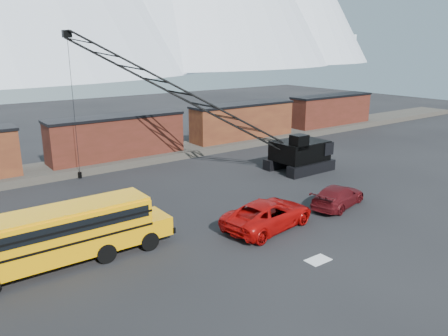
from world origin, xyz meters
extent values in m
plane|color=black|center=(0.00, 0.00, 0.00)|extent=(160.00, 160.00, 0.00)
cube|color=#453F39|center=(0.00, 22.00, 0.35)|extent=(120.00, 5.00, 0.70)
cube|color=#4F1D16|center=(0.00, 22.00, 2.70)|extent=(13.50, 2.90, 4.00)
cube|color=black|center=(0.00, 22.00, 4.75)|extent=(13.70, 3.10, 0.25)
cube|color=black|center=(-4.20, 22.00, 1.00)|extent=(2.20, 2.40, 0.60)
cube|color=black|center=(4.20, 22.00, 1.00)|extent=(2.20, 2.40, 0.60)
cube|color=#421B13|center=(16.00, 22.00, 2.70)|extent=(13.50, 2.90, 4.00)
cube|color=black|center=(16.00, 22.00, 4.75)|extent=(13.70, 3.10, 0.25)
cube|color=black|center=(11.80, 22.00, 1.00)|extent=(2.20, 2.40, 0.60)
cube|color=black|center=(20.20, 22.00, 1.00)|extent=(2.20, 2.40, 0.60)
cube|color=#4F1D16|center=(32.00, 22.00, 2.70)|extent=(13.50, 2.90, 4.00)
cube|color=black|center=(32.00, 22.00, 4.75)|extent=(13.70, 3.10, 0.25)
cube|color=black|center=(27.80, 22.00, 1.00)|extent=(2.20, 2.40, 0.60)
cube|color=black|center=(36.20, 22.00, 1.00)|extent=(2.20, 2.40, 0.60)
cube|color=silver|center=(0.50, -4.00, 0.01)|extent=(1.40, 0.90, 0.02)
cube|color=orange|center=(-11.21, 3.82, 1.80)|extent=(10.00, 2.50, 2.50)
cube|color=orange|center=(-5.61, 3.82, 1.10)|extent=(1.60, 2.30, 1.10)
cube|color=orange|center=(-11.21, 3.82, 3.10)|extent=(10.00, 2.30, 0.18)
cube|color=black|center=(-11.21, 2.56, 2.50)|extent=(9.60, 0.05, 0.65)
cube|color=black|center=(-11.21, 5.08, 2.50)|extent=(9.60, 0.05, 0.65)
cube|color=black|center=(-4.76, 3.82, 0.80)|extent=(0.15, 2.45, 0.35)
cylinder|color=black|center=(-9.01, 2.67, 0.55)|extent=(1.10, 0.35, 1.10)
cylinder|color=black|center=(-9.01, 4.97, 0.55)|extent=(1.10, 0.35, 1.10)
cylinder|color=black|center=(-6.41, 2.67, 0.55)|extent=(1.10, 0.35, 1.10)
cylinder|color=black|center=(-6.41, 4.97, 0.55)|extent=(1.10, 0.35, 1.10)
imported|color=#A60908|center=(1.30, 1.03, 0.93)|extent=(7.08, 4.06, 1.86)
imported|color=#4D0D11|center=(8.05, 0.92, 0.79)|extent=(5.83, 3.49, 1.58)
cube|color=black|center=(12.99, 8.04, 0.50)|extent=(5.50, 1.00, 1.00)
cube|color=black|center=(12.99, 11.24, 0.50)|extent=(5.50, 1.00, 1.00)
cube|color=black|center=(12.99, 9.64, 1.90)|extent=(4.80, 3.60, 1.80)
cube|color=black|center=(14.99, 9.64, 2.10)|extent=(1.20, 3.80, 1.20)
cube|color=black|center=(11.59, 8.44, 3.10)|extent=(1.40, 1.20, 1.30)
cube|color=black|center=(11.59, 7.89, 3.10)|extent=(1.20, 0.06, 0.90)
cube|color=black|center=(-4.90, 19.14, 12.39)|extent=(0.70, 0.50, 0.60)
cylinder|color=black|center=(-4.90, 19.14, 6.19)|extent=(0.04, 0.04, 12.09)
cube|color=black|center=(-4.90, 19.14, 0.35)|extent=(0.25, 0.25, 0.50)
camera|label=1|loc=(-16.64, -18.51, 11.40)|focal=35.00mm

